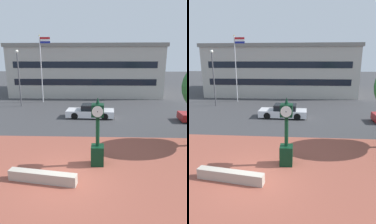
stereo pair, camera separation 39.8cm
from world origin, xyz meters
The scene contains 8 objects.
ground_plane centered at (0.00, 0.00, 0.00)m, with size 200.00×200.00×0.00m, color #38383A.
plaza_brick_paving centered at (0.00, 0.67, 0.00)m, with size 44.00×9.33×0.01m, color brown.
planter_wall centered at (-1.10, -0.39, 0.25)m, with size 3.20×0.40×0.50m, color #ADA393.
street_clock centered at (1.38, 1.35, 1.45)m, with size 0.68×0.73×3.63m.
car_street_near centered at (0.57, 10.62, 0.57)m, with size 4.66×1.98×1.28m.
flagpole_primary centered at (-6.11, 18.02, 4.86)m, with size 1.39×0.14×8.55m.
civic_building centered at (-0.81, 28.27, 3.90)m, with size 23.03×15.91×7.78m.
street_lamp_post centered at (-8.11, 15.22, 4.04)m, with size 0.36×0.36×6.60m.
Camera 2 is at (1.92, -8.46, 5.37)m, focal length 32.43 mm.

